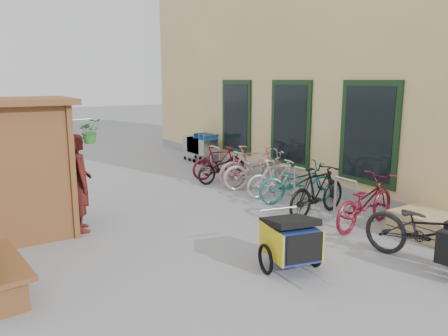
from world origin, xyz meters
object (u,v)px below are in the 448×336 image
kiosk (2,150)px  child_trailer (291,239)px  shopping_carts (200,145)px  cargo_bike (432,233)px  bike_4 (260,170)px  bike_6 (223,167)px  pallet_stack (433,225)px  bike_3 (277,178)px  bike_0 (365,202)px  bike_5 (253,166)px  bike_1 (317,191)px  bike_2 (297,182)px  person_kiosk (80,183)px  bike_7 (219,162)px

kiosk → child_trailer: 4.96m
shopping_carts → cargo_bike: bearing=-97.6°
cargo_bike → bike_4: bearing=72.7°
bike_6 → kiosk: bearing=103.0°
pallet_stack → bike_4: bike_4 is taller
bike_3 → bike_6: 2.00m
bike_0 → pallet_stack: bearing=-157.9°
bike_0 → bike_5: bike_5 is taller
bike_4 → bike_5: 0.24m
child_trailer → bike_1: 2.69m
bike_5 → bike_6: size_ratio=1.15×
pallet_stack → bike_6: bike_6 is taller
shopping_carts → bike_3: 4.91m
bike_2 → cargo_bike: bearing=-170.6°
bike_6 → shopping_carts: bearing=-21.1°
child_trailer → person_kiosk: bearing=135.3°
child_trailer → bike_3: bike_3 is taller
child_trailer → bike_7: (2.21, 5.58, -0.00)m
child_trailer → bike_2: bearing=59.8°
cargo_bike → bike_5: (0.66, 5.31, 0.02)m
kiosk → bike_0: kiosk is taller
pallet_stack → bike_1: size_ratio=0.70×
kiosk → bike_3: size_ratio=1.66×
cargo_bike → bike_3: bearing=73.1°
child_trailer → bike_6: bike_6 is taller
kiosk → bike_1: kiosk is taller
bike_4 → bike_6: 1.20m
bike_3 → bike_7: size_ratio=0.98×
child_trailer → bike_1: size_ratio=0.85×
person_kiosk → bike_2: bearing=-93.1°
bike_0 → bike_3: (-0.04, 2.53, -0.03)m
bike_5 → bike_0: bearing=-166.1°
bike_5 → bike_6: 0.98m
bike_4 → bike_7: bike_4 is taller
kiosk → child_trailer: bearing=-47.5°
bike_3 → bike_7: 2.37m
kiosk → bike_0: 6.44m
child_trailer → bike_3: bearing=66.7°
shopping_carts → bike_7: size_ratio=1.00×
child_trailer → bike_6: (2.11, 5.19, -0.05)m
bike_0 → bike_7: size_ratio=1.20×
bike_0 → bike_5: (0.06, 3.60, 0.06)m
child_trailer → bike_6: 5.61m
pallet_stack → bike_0: (-0.62, 0.98, 0.27)m
bike_7 → child_trailer: bearing=168.3°
pallet_stack → child_trailer: bearing=174.3°
cargo_bike → bike_0: bearing=61.3°
bike_5 → pallet_stack: bearing=-158.1°
bike_3 → bike_6: bearing=19.1°
bike_7 → bike_2: bearing=-165.9°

